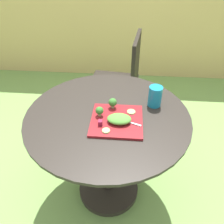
{
  "coord_description": "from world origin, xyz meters",
  "views": [
    {
      "loc": [
        0.11,
        -1.02,
        1.54
      ],
      "look_at": [
        0.03,
        -0.03,
        0.78
      ],
      "focal_mm": 36.66,
      "sensor_mm": 36.0,
      "label": 1
    }
  ],
  "objects_px": {
    "salad_plate": "(117,120)",
    "drinking_glass": "(155,97)",
    "patio_chair": "(123,77)",
    "fork": "(125,121)"
  },
  "relations": [
    {
      "from": "salad_plate",
      "to": "fork",
      "type": "height_order",
      "value": "fork"
    },
    {
      "from": "salad_plate",
      "to": "fork",
      "type": "bearing_deg",
      "value": -15.44
    },
    {
      "from": "drinking_glass",
      "to": "fork",
      "type": "bearing_deg",
      "value": -132.37
    },
    {
      "from": "salad_plate",
      "to": "drinking_glass",
      "type": "xyz_separation_m",
      "value": [
        0.21,
        0.17,
        0.05
      ]
    },
    {
      "from": "patio_chair",
      "to": "drinking_glass",
      "type": "height_order",
      "value": "patio_chair"
    },
    {
      "from": "salad_plate",
      "to": "drinking_glass",
      "type": "height_order",
      "value": "drinking_glass"
    },
    {
      "from": "salad_plate",
      "to": "drinking_glass",
      "type": "bearing_deg",
      "value": 39.03
    },
    {
      "from": "salad_plate",
      "to": "drinking_glass",
      "type": "relative_size",
      "value": 2.26
    },
    {
      "from": "patio_chair",
      "to": "salad_plate",
      "type": "bearing_deg",
      "value": -89.94
    },
    {
      "from": "patio_chair",
      "to": "salad_plate",
      "type": "height_order",
      "value": "patio_chair"
    }
  ]
}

